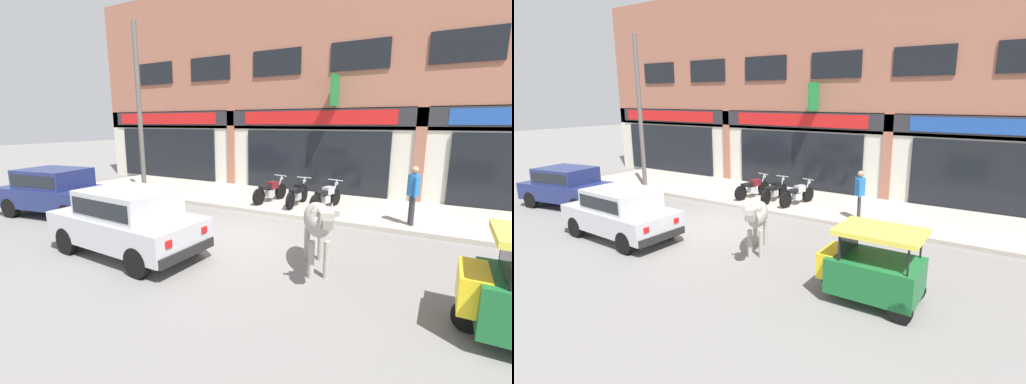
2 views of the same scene
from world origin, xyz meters
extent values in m
plane|color=slate|center=(0.00, 0.00, 0.00)|extent=(90.00, 90.00, 0.00)
cube|color=#A8A093|center=(0.00, 4.08, 0.07)|extent=(19.00, 3.77, 0.13)
cube|color=#9E604C|center=(0.00, 6.24, 5.64)|extent=(23.00, 0.55, 6.07)
cube|color=beige|center=(0.00, 6.24, 1.70)|extent=(23.00, 0.55, 3.40)
cube|color=#28282D|center=(0.00, 5.93, 3.05)|extent=(22.08, 0.08, 0.64)
cube|color=black|center=(-7.67, 5.92, 1.35)|extent=(5.83, 0.10, 2.40)
cube|color=red|center=(-7.67, 5.90, 3.05)|extent=(6.13, 0.05, 0.52)
cube|color=#9E604C|center=(-3.83, 5.95, 1.70)|extent=(0.36, 0.12, 3.40)
cube|color=black|center=(0.00, 5.92, 1.35)|extent=(5.83, 0.10, 2.40)
cube|color=red|center=(0.00, 5.90, 3.05)|extent=(6.13, 0.05, 0.52)
cube|color=#9E604C|center=(3.83, 5.95, 1.70)|extent=(0.36, 0.12, 3.40)
cube|color=black|center=(-8.15, 5.94, 5.20)|extent=(2.09, 0.06, 1.00)
cube|color=black|center=(-4.89, 5.94, 5.20)|extent=(2.09, 0.06, 1.00)
cube|color=black|center=(-1.63, 5.94, 5.20)|extent=(2.09, 0.06, 1.00)
cube|color=black|center=(1.63, 5.94, 5.20)|extent=(2.09, 0.06, 1.00)
cube|color=black|center=(4.89, 5.94, 5.20)|extent=(2.09, 0.06, 1.00)
cube|color=#197A38|center=(0.90, 5.52, 4.00)|extent=(0.08, 0.80, 1.10)
ellipsoid|color=#9E998E|center=(2.52, -0.86, 1.02)|extent=(1.07, 1.49, 0.60)
sphere|color=#9E998E|center=(2.64, -1.11, 1.25)|extent=(0.32, 0.32, 0.32)
cylinder|color=#9E998E|center=(2.83, -1.19, 0.36)|extent=(0.12, 0.12, 0.72)
cylinder|color=#9E998E|center=(2.57, -1.31, 0.36)|extent=(0.12, 0.12, 0.72)
cylinder|color=#9E998E|center=(2.46, -0.41, 0.36)|extent=(0.12, 0.12, 0.72)
cylinder|color=#9E998E|center=(2.20, -0.53, 0.36)|extent=(0.12, 0.12, 0.72)
cylinder|color=#9E998E|center=(2.87, -1.60, 1.17)|extent=(0.42, 0.52, 0.43)
cube|color=#9E998E|center=(2.98, -1.84, 1.34)|extent=(0.35, 0.42, 0.26)
cube|color=slate|center=(3.06, -2.00, 1.30)|extent=(0.20, 0.20, 0.14)
cone|color=beige|center=(3.05, -1.76, 1.52)|extent=(0.10, 0.13, 0.19)
cone|color=beige|center=(2.87, -1.84, 1.52)|extent=(0.10, 0.13, 0.19)
cube|color=#9E998E|center=(3.09, -1.69, 1.40)|extent=(0.14, 0.10, 0.10)
cube|color=#9E998E|center=(2.80, -1.83, 1.40)|extent=(0.14, 0.10, 0.10)
cylinder|color=#9E998E|center=(2.20, -0.19, 0.80)|extent=(0.11, 0.17, 0.60)
cylinder|color=black|center=(-4.88, 0.03, 0.30)|extent=(0.62, 0.27, 0.60)
cylinder|color=black|center=(-4.66, -1.40, 0.30)|extent=(0.62, 0.27, 0.60)
cylinder|color=black|center=(-7.15, -0.33, 0.30)|extent=(0.62, 0.27, 0.60)
cylinder|color=black|center=(-6.93, -1.75, 0.30)|extent=(0.62, 0.27, 0.60)
cube|color=navy|center=(-5.90, -0.86, 0.60)|extent=(3.70, 2.12, 0.60)
cube|color=navy|center=(-6.00, -0.88, 1.18)|extent=(2.10, 1.72, 0.56)
cube|color=black|center=(-6.00, -0.88, 1.18)|extent=(1.95, 1.71, 0.35)
cube|color=black|center=(-4.20, -0.60, 0.38)|extent=(0.35, 1.52, 0.20)
cube|color=black|center=(-7.61, -1.13, 0.38)|extent=(0.35, 1.52, 0.20)
sphere|color=silver|center=(-4.24, -0.12, 0.68)|extent=(0.14, 0.14, 0.14)
sphere|color=silver|center=(-4.09, -1.07, 0.68)|extent=(0.14, 0.14, 0.14)
cube|color=red|center=(-7.71, -0.64, 0.70)|extent=(0.05, 0.16, 0.14)
cube|color=red|center=(-7.56, -1.62, 0.70)|extent=(0.05, 0.16, 0.14)
cylinder|color=black|center=(-2.57, -2.75, 0.30)|extent=(0.61, 0.21, 0.60)
cylinder|color=black|center=(-2.50, -1.31, 0.30)|extent=(0.61, 0.21, 0.60)
cylinder|color=black|center=(-0.28, -2.86, 0.30)|extent=(0.61, 0.21, 0.60)
cylinder|color=black|center=(-0.21, -1.42, 0.30)|extent=(0.61, 0.21, 0.60)
cube|color=#B2B5BA|center=(-1.39, -2.09, 0.60)|extent=(3.57, 1.77, 0.60)
cube|color=#B2B5BA|center=(-1.29, -2.09, 1.18)|extent=(1.97, 1.53, 0.56)
cube|color=black|center=(-1.29, -2.09, 1.18)|extent=(1.82, 1.54, 0.35)
cube|color=black|center=(-3.12, -2.00, 0.38)|extent=(0.19, 1.52, 0.20)
cube|color=black|center=(0.34, -2.17, 0.38)|extent=(0.19, 1.52, 0.20)
sphere|color=silver|center=(-3.17, -2.48, 0.68)|extent=(0.14, 0.14, 0.14)
sphere|color=silver|center=(-3.13, -1.52, 0.68)|extent=(0.14, 0.14, 0.14)
cube|color=red|center=(0.34, -2.67, 0.70)|extent=(0.04, 0.16, 0.14)
cube|color=red|center=(0.39, -1.68, 0.70)|extent=(0.04, 0.16, 0.14)
cylinder|color=black|center=(5.07, -1.88, 0.22)|extent=(0.44, 0.12, 0.44)
cube|color=yellow|center=(5.07, -1.88, 0.67)|extent=(0.37, 0.87, 0.52)
cylinder|color=black|center=(5.40, -1.39, 1.19)|extent=(0.04, 0.04, 0.55)
cube|color=black|center=(5.40, -1.88, 1.19)|extent=(0.04, 0.93, 0.50)
cylinder|color=black|center=(-0.51, 4.06, 0.41)|extent=(0.21, 0.57, 0.56)
cylinder|color=black|center=(-0.76, 2.83, 0.41)|extent=(0.21, 0.57, 0.56)
cube|color=#B2B5BA|center=(-0.64, 3.42, 0.45)|extent=(0.26, 0.35, 0.24)
cube|color=maroon|center=(-0.60, 3.58, 0.71)|extent=(0.31, 0.44, 0.24)
cube|color=black|center=(-0.68, 3.19, 0.69)|extent=(0.32, 0.55, 0.12)
cylinder|color=#B2B5BA|center=(-0.52, 4.00, 0.71)|extent=(0.09, 0.27, 0.59)
cylinder|color=#B2B5BA|center=(-0.51, 4.04, 0.99)|extent=(0.52, 0.13, 0.03)
sphere|color=silver|center=(-0.50, 4.09, 0.87)|extent=(0.12, 0.12, 0.12)
cylinder|color=#B2B5BA|center=(-0.81, 3.09, 0.37)|extent=(0.15, 0.48, 0.06)
cylinder|color=black|center=(0.39, 4.04, 0.41)|extent=(0.11, 0.56, 0.56)
cylinder|color=black|center=(0.41, 2.79, 0.41)|extent=(0.11, 0.56, 0.56)
cube|color=#B2B5BA|center=(0.40, 3.40, 0.45)|extent=(0.21, 0.32, 0.24)
cube|color=black|center=(0.39, 3.56, 0.71)|extent=(0.25, 0.40, 0.24)
cube|color=black|center=(0.40, 3.16, 0.69)|extent=(0.23, 0.52, 0.12)
cylinder|color=#B2B5BA|center=(0.39, 3.98, 0.71)|extent=(0.04, 0.27, 0.59)
cylinder|color=#B2B5BA|center=(0.39, 4.02, 0.99)|extent=(0.52, 0.04, 0.03)
sphere|color=silver|center=(0.39, 4.08, 0.87)|extent=(0.12, 0.12, 0.12)
cylinder|color=#B2B5BA|center=(0.29, 3.03, 0.37)|extent=(0.07, 0.48, 0.06)
cylinder|color=black|center=(1.51, 4.03, 0.41)|extent=(0.22, 0.57, 0.56)
cylinder|color=black|center=(1.23, 2.81, 0.41)|extent=(0.22, 0.57, 0.56)
cube|color=#B2B5BA|center=(1.37, 3.40, 0.45)|extent=(0.27, 0.36, 0.24)
cube|color=#A8AAB2|center=(1.40, 3.55, 0.71)|extent=(0.32, 0.44, 0.24)
cube|color=black|center=(1.31, 3.16, 0.69)|extent=(0.33, 0.56, 0.12)
cylinder|color=#B2B5BA|center=(1.49, 3.97, 0.71)|extent=(0.10, 0.27, 0.59)
cylinder|color=#B2B5BA|center=(1.50, 4.01, 0.99)|extent=(0.51, 0.14, 0.03)
sphere|color=silver|center=(1.52, 4.07, 0.87)|extent=(0.12, 0.12, 0.12)
cylinder|color=#B2B5BA|center=(1.18, 3.07, 0.37)|extent=(0.16, 0.48, 0.06)
cylinder|color=#2D2D33|center=(3.91, 2.90, 0.54)|extent=(0.11, 0.11, 0.82)
cylinder|color=#2D2D33|center=(3.97, 2.73, 0.54)|extent=(0.11, 0.11, 0.82)
cylinder|color=#236BB7|center=(3.94, 2.81, 1.23)|extent=(0.32, 0.32, 0.56)
cylinder|color=#236BB7|center=(3.87, 3.01, 1.21)|extent=(0.08, 0.08, 0.56)
cylinder|color=#236BB7|center=(4.00, 2.61, 1.21)|extent=(0.08, 0.08, 0.56)
sphere|color=tan|center=(3.94, 2.81, 1.63)|extent=(0.20, 0.20, 0.20)
cylinder|color=#595651|center=(-5.72, 2.50, 3.31)|extent=(0.18, 0.18, 6.35)
camera|label=1|loc=(4.54, -7.06, 2.86)|focal=24.00mm
camera|label=2|loc=(8.08, -9.09, 3.94)|focal=28.00mm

